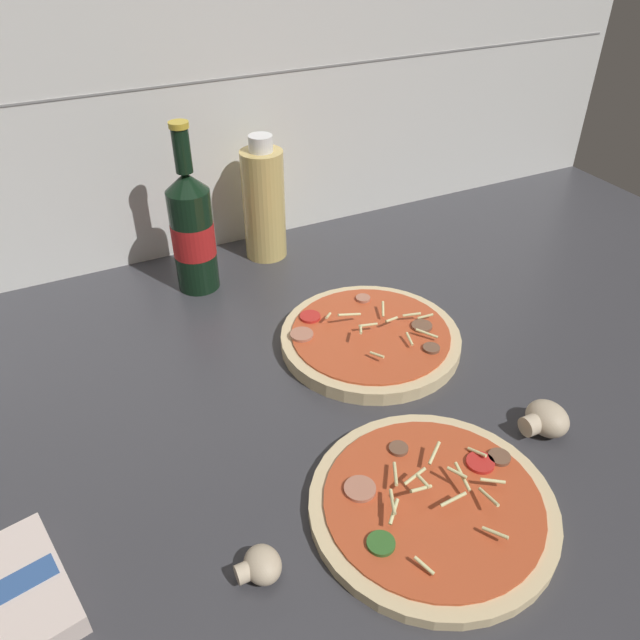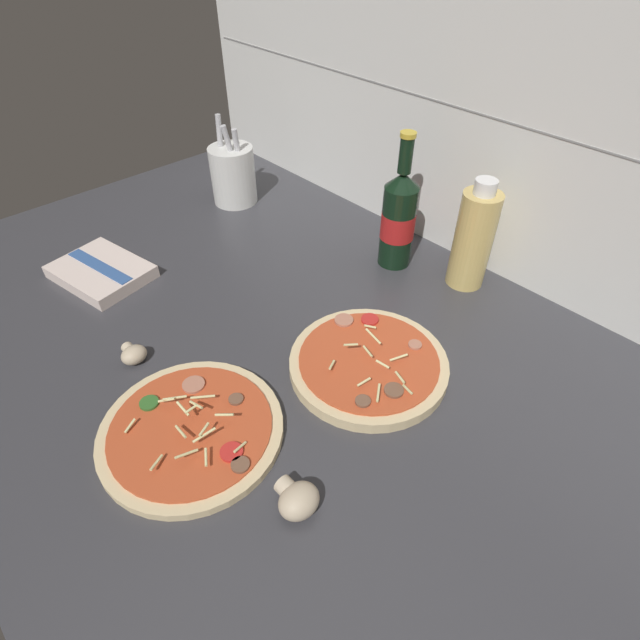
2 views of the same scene
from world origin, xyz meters
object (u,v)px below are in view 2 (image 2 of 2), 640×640
Objects in this scene: utensil_crock at (233,174)px; dish_towel at (101,272)px; beer_bottle at (398,218)px; oil_bottle at (473,239)px; pizza_far at (368,364)px; mushroom_left at (133,354)px; pizza_near at (192,430)px; mushroom_right at (297,499)px.

utensil_crock is 37.57cm from dish_towel.
beer_bottle is 1.26× the size of oil_bottle.
pizza_far reaches higher than dish_towel.
dish_towel is (-24.65, 6.05, -0.19)cm from mushroom_left.
pizza_near reaches higher than mushroom_right.
pizza_near is at bearing -40.84° from utensil_crock.
mushroom_right is at bearing -76.23° from oil_bottle.
mushroom_left is (-18.16, 0.92, 0.61)cm from pizza_near.
utensil_crock is at bearing -169.02° from beer_bottle.
oil_bottle reaches higher than mushroom_right.
pizza_near reaches higher than dish_towel.
oil_bottle is 3.70× the size of mushroom_right.
oil_bottle is 4.85× the size of mushroom_left.
beer_bottle is 42.77cm from utensil_crock.
beer_bottle is 1.31× the size of dish_towel.
mushroom_left is at bearing -112.67° from oil_bottle.
pizza_far reaches higher than pizza_near.
pizza_near is 66.62cm from utensil_crock.
mushroom_left is 36.13cm from mushroom_right.
mushroom_left is (-9.83, -50.62, -8.28)cm from beer_bottle.
mushroom_right is at bearing -66.87° from pizza_far.
pizza_near is 18.19cm from mushroom_left.
oil_bottle is (13.28, 4.73, -0.28)cm from beer_bottle.
pizza_far is 31.12cm from beer_bottle.
beer_bottle is (-8.33, 51.53, 8.89)cm from pizza_near.
oil_bottle is 69.13cm from dish_towel.
pizza_far is 60.92cm from utensil_crock.
beer_bottle is 14.10cm from oil_bottle.
beer_bottle reaches higher than pizza_near.
mushroom_left is 53.47cm from utensil_crock.
oil_bottle is 1.05× the size of utensil_crock.
beer_bottle is at bearing 10.98° from utensil_crock.
oil_bottle reaches higher than pizza_far.
mushroom_left is at bearing -13.79° from dish_towel.
pizza_near is 57.13cm from oil_bottle.
utensil_crock is (-55.17, -12.86, -2.79)cm from oil_bottle.
oil_bottle is 56.71cm from utensil_crock.
pizza_far is at bearing -84.03° from oil_bottle.
dish_towel is (-42.81, 6.97, 0.42)cm from pizza_near.
utensil_crock is 0.99× the size of dish_towel.
pizza_near is at bearing -95.03° from oil_bottle.
pizza_near is at bearing -80.82° from beer_bottle.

